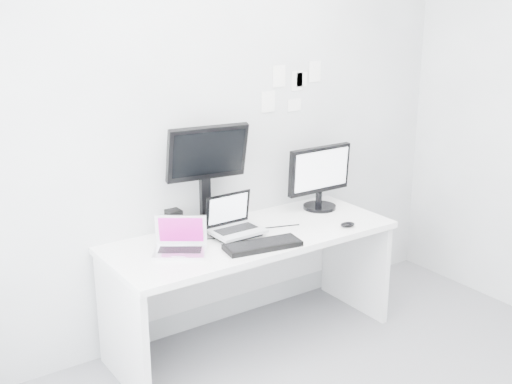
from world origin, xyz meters
TOP-DOWN VIEW (x-y plane):
  - back_wall at (0.00, 1.60)m, footprint 3.60×0.00m
  - desk at (0.00, 1.25)m, footprint 1.80×0.70m
  - macbook at (-0.51, 1.22)m, footprint 0.37×0.35m
  - speaker at (-0.41, 1.48)m, footprint 0.10×0.10m
  - dell_laptop at (-0.09, 1.26)m, footprint 0.32×0.25m
  - rear_monitor at (-0.18, 1.48)m, footprint 0.52×0.25m
  - samsung_monitor at (0.66, 1.39)m, footprint 0.49×0.23m
  - keyboard at (-0.07, 1.03)m, footprint 0.47×0.23m
  - mouse at (0.57, 1.01)m, footprint 0.11×0.08m
  - wall_note_0 at (0.45, 1.59)m, footprint 0.10×0.00m
  - wall_note_1 at (0.60, 1.59)m, footprint 0.09×0.00m
  - wall_note_2 at (0.75, 1.59)m, footprint 0.10×0.00m
  - wall_note_3 at (0.58, 1.59)m, footprint 0.11×0.00m
  - wall_note_4 at (0.64, 1.59)m, footprint 0.09×0.00m
  - wall_note_5 at (0.36, 1.59)m, footprint 0.11×0.00m

SIDE VIEW (x-z plane):
  - desk at x=0.00m, z-range 0.00..0.73m
  - keyboard at x=-0.07m, z-range 0.73..0.76m
  - mouse at x=0.57m, z-range 0.73..0.76m
  - speaker at x=-0.41m, z-range 0.73..0.90m
  - macbook at x=-0.51m, z-range 0.73..0.95m
  - dell_laptop at x=-0.09m, z-range 0.73..0.99m
  - samsung_monitor at x=0.66m, z-range 0.73..1.18m
  - rear_monitor at x=-0.18m, z-range 0.73..1.41m
  - back_wall at x=0.00m, z-range -0.45..3.15m
  - wall_note_3 at x=0.58m, z-range 1.38..1.46m
  - wall_note_5 at x=0.36m, z-range 1.39..1.53m
  - wall_note_1 at x=0.60m, z-range 1.52..1.65m
  - wall_note_4 at x=0.64m, z-range 1.54..1.63m
  - wall_note_0 at x=0.45m, z-range 1.55..1.69m
  - wall_note_2 at x=0.75m, z-range 1.56..1.70m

